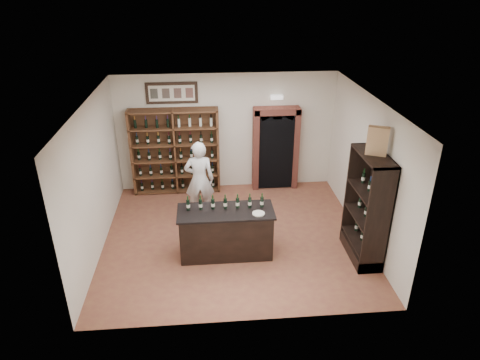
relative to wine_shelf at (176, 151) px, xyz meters
name	(u,v)px	position (x,y,z in m)	size (l,w,h in m)	color
floor	(234,236)	(1.30, -2.33, -1.10)	(5.50, 5.50, 0.00)	brown
ceiling	(233,101)	(1.30, -2.33, 1.90)	(5.50, 5.50, 0.00)	white
wall_back	(226,132)	(1.30, 0.17, 0.40)	(5.50, 0.04, 3.00)	beige
wall_left	(94,179)	(-1.45, -2.33, 0.40)	(0.04, 5.00, 3.00)	beige
wall_right	(366,169)	(4.05, -2.33, 0.40)	(0.04, 5.00, 3.00)	beige
wine_shelf	(176,151)	(0.00, 0.00, 0.00)	(2.20, 0.38, 2.20)	#50321B
framed_picture	(172,93)	(0.00, 0.14, 1.45)	(1.25, 0.04, 0.52)	black
arched_doorway	(276,147)	(2.55, 0.00, 0.04)	(1.17, 0.35, 2.17)	black
emergency_light	(277,97)	(2.55, 0.09, 1.30)	(0.30, 0.10, 0.10)	white
tasting_counter	(226,233)	(1.10, -2.93, -0.61)	(1.88, 0.78, 1.00)	black
counter_bottle_0	(188,205)	(0.38, -2.84, 0.01)	(0.07, 0.07, 0.30)	black
counter_bottle_1	(201,204)	(0.62, -2.84, 0.01)	(0.07, 0.07, 0.30)	black
counter_bottle_2	(213,204)	(0.86, -2.84, 0.01)	(0.07, 0.07, 0.30)	black
counter_bottle_3	(225,203)	(1.10, -2.84, 0.01)	(0.07, 0.07, 0.30)	black
counter_bottle_4	(238,203)	(1.34, -2.84, 0.01)	(0.07, 0.07, 0.30)	black
counter_bottle_5	(250,202)	(1.58, -2.84, 0.01)	(0.07, 0.07, 0.30)	black
counter_bottle_6	(262,202)	(1.82, -2.84, 0.01)	(0.07, 0.07, 0.30)	black
side_cabinet	(366,223)	(3.82, -3.23, -0.35)	(0.48, 1.20, 2.20)	black
shopkeeper	(199,180)	(0.59, -1.34, -0.18)	(0.67, 0.44, 1.84)	silver
plate	(258,213)	(1.72, -3.11, -0.09)	(0.24, 0.24, 0.02)	beige
wine_crate	(377,141)	(3.81, -3.23, 1.36)	(0.37, 0.15, 0.52)	tan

